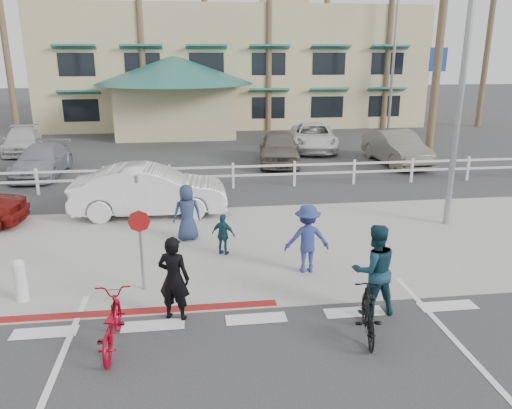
{
  "coord_description": "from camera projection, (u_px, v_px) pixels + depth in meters",
  "views": [
    {
      "loc": [
        -1.13,
        -8.06,
        5.05
      ],
      "look_at": [
        0.36,
        3.42,
        1.5
      ],
      "focal_mm": 35.0,
      "sensor_mm": 36.0,
      "label": 1
    }
  ],
  "objects": [
    {
      "name": "ground",
      "position": [
        260.0,
        336.0,
        9.26
      ],
      "size": [
        140.0,
        140.0,
        0.0
      ],
      "primitive_type": "plane",
      "color": "#333335"
    },
    {
      "name": "bike_path",
      "position": [
        279.0,
        409.0,
        7.37
      ],
      "size": [
        12.0,
        16.0,
        0.01
      ],
      "primitive_type": "cube",
      "color": "#333335",
      "rests_on": "ground"
    },
    {
      "name": "sidewalk_plaza",
      "position": [
        238.0,
        246.0,
        13.53
      ],
      "size": [
        22.0,
        7.0,
        0.01
      ],
      "primitive_type": "cube",
      "color": "gray",
      "rests_on": "ground"
    },
    {
      "name": "cross_street",
      "position": [
        227.0,
        204.0,
        17.32
      ],
      "size": [
        40.0,
        5.0,
        0.01
      ],
      "primitive_type": "cube",
      "color": "#333335",
      "rests_on": "ground"
    },
    {
      "name": "parking_lot",
      "position": [
        214.0,
        152.0,
        26.33
      ],
      "size": [
        50.0,
        16.0,
        0.01
      ],
      "primitive_type": "cube",
      "color": "#333335",
      "rests_on": "ground"
    },
    {
      "name": "curb_red",
      "position": [
        105.0,
        314.0,
        10.03
      ],
      "size": [
        7.0,
        0.25,
        0.02
      ],
      "primitive_type": "cube",
      "color": "maroon",
      "rests_on": "ground"
    },
    {
      "name": "rail_fence",
      "position": [
        236.0,
        176.0,
        19.13
      ],
      "size": [
        29.4,
        0.16,
        1.0
      ],
      "primitive_type": null,
      "color": "silver",
      "rests_on": "ground"
    },
    {
      "name": "building",
      "position": [
        230.0,
        43.0,
        37.24
      ],
      "size": [
        28.0,
        16.0,
        11.3
      ],
      "primitive_type": null,
      "color": "#CCBE8C",
      "rests_on": "ground"
    },
    {
      "name": "sign_post",
      "position": [
        140.0,
        228.0,
        10.64
      ],
      "size": [
        0.5,
        0.1,
        2.9
      ],
      "primitive_type": null,
      "color": "gray",
      "rests_on": "ground"
    },
    {
      "name": "bollard_0",
      "position": [
        20.0,
        280.0,
        10.43
      ],
      "size": [
        0.26,
        0.26,
        0.95
      ],
      "primitive_type": null,
      "color": "silver",
      "rests_on": "ground"
    },
    {
      "name": "streetlight_0",
      "position": [
        463.0,
        72.0,
        13.96
      ],
      "size": [
        0.6,
        2.0,
        9.0
      ],
      "primitive_type": null,
      "color": "gray",
      "rests_on": "ground"
    },
    {
      "name": "streetlight_1",
      "position": [
        394.0,
        57.0,
        32.1
      ],
      "size": [
        0.6,
        2.0,
        9.5
      ],
      "primitive_type": null,
      "color": "gray",
      "rests_on": "ground"
    },
    {
      "name": "info_sign",
      "position": [
        434.0,
        90.0,
        31.02
      ],
      "size": [
        1.2,
        0.16,
        5.6
      ],
      "primitive_type": null,
      "color": "navy",
      "rests_on": "ground"
    },
    {
      "name": "palm_1",
      "position": [
        3.0,
        26.0,
        29.58
      ],
      "size": [
        4.0,
        4.0,
        13.0
      ],
      "primitive_type": null,
      "color": "#163514",
      "rests_on": "ground"
    },
    {
      "name": "palm_2",
      "position": [
        74.0,
        2.0,
        30.58
      ],
      "size": [
        4.0,
        4.0,
        16.0
      ],
      "primitive_type": null,
      "color": "#163514",
      "rests_on": "ground"
    },
    {
      "name": "palm_3",
      "position": [
        140.0,
        18.0,
        30.42
      ],
      "size": [
        4.0,
        4.0,
        14.0
      ],
      "primitive_type": null,
      "color": "#163514",
      "rests_on": "ground"
    },
    {
      "name": "palm_4",
      "position": [
        205.0,
        12.0,
        31.71
      ],
      "size": [
        4.0,
        4.0,
        15.0
      ],
      "primitive_type": null,
      "color": "#163514",
      "rests_on": "ground"
    },
    {
      "name": "palm_5",
      "position": [
        269.0,
        28.0,
        31.55
      ],
      "size": [
        4.0,
        4.0,
        13.0
      ],
      "primitive_type": null,
      "color": "#163514",
      "rests_on": "ground"
    },
    {
      "name": "palm_7",
      "position": [
        391.0,
        20.0,
        32.39
      ],
      "size": [
        4.0,
        4.0,
        14.0
      ],
      "primitive_type": null,
      "color": "#163514",
      "rests_on": "ground"
    },
    {
      "name": "palm_8",
      "position": [
        442.0,
        14.0,
        33.69
      ],
      "size": [
        4.0,
        4.0,
        15.0
      ],
      "primitive_type": null,
      "color": "#163514",
      "rests_on": "ground"
    },
    {
      "name": "palm_9",
      "position": [
        490.0,
        29.0,
        33.4
      ],
      "size": [
        4.0,
        4.0,
        13.0
      ],
      "primitive_type": null,
      "color": "#163514",
      "rests_on": "ground"
    },
    {
      "name": "palm_11",
      "position": [
        443.0,
        9.0,
        23.73
      ],
      "size": [
        4.0,
        4.0,
        14.0
      ],
      "primitive_type": null,
      "color": "#163514",
      "rests_on": "ground"
    },
    {
      "name": "bike_red",
      "position": [
        111.0,
        323.0,
        8.78
      ],
      "size": [
        0.64,
        1.82,
        0.95
      ],
      "primitive_type": "imported",
      "rotation": [
        0.0,
        0.0,
        3.14
      ],
      "color": "maroon",
      "rests_on": "ground"
    },
    {
      "name": "rider_red",
      "position": [
        174.0,
        278.0,
        9.62
      ],
      "size": [
        0.73,
        0.61,
        1.72
      ],
      "primitive_type": "imported",
      "rotation": [
        0.0,
        0.0,
        2.78
      ],
      "color": "black",
      "rests_on": "ground"
    },
    {
      "name": "bike_black",
      "position": [
        368.0,
        313.0,
        9.11
      ],
      "size": [
        0.78,
        1.66,
        0.96
      ],
      "primitive_type": "imported",
      "rotation": [
        0.0,
        0.0,
        2.93
      ],
      "color": "black",
      "rests_on": "ground"
    },
    {
      "name": "rider_black",
      "position": [
        374.0,
        270.0,
        9.82
      ],
      "size": [
        0.96,
        0.78,
        1.88
      ],
      "primitive_type": "imported",
      "rotation": [
        0.0,
        0.0,
        3.21
      ],
      "color": "#113140",
      "rests_on": "ground"
    },
    {
      "name": "pedestrian_a",
      "position": [
        307.0,
        239.0,
        11.75
      ],
      "size": [
        1.09,
        0.65,
        1.66
      ],
      "primitive_type": "imported",
      "rotation": [
        0.0,
        0.0,
        3.11
      ],
      "color": "navy",
      "rests_on": "ground"
    },
    {
      "name": "pedestrian_child",
      "position": [
        223.0,
        235.0,
        12.82
      ],
      "size": [
        0.69,
        0.54,
        1.1
      ],
      "primitive_type": "imported",
      "rotation": [
        0.0,
        0.0,
        2.64
      ],
      "color": "#143F4D",
      "rests_on": "ground"
    },
    {
      "name": "pedestrian_b",
      "position": [
        187.0,
        213.0,
        13.78
      ],
      "size": [
        0.87,
        0.67,
        1.58
      ],
      "primitive_type": "imported",
      "rotation": [
        0.0,
        0.0,
        3.37
      ],
      "color": "navy",
      "rests_on": "ground"
    },
    {
      "name": "car_white_sedan",
      "position": [
        150.0,
        190.0,
        15.95
      ],
      "size": [
        4.9,
        1.76,
        1.61
      ],
      "primitive_type": "imported",
      "rotation": [
        0.0,
        0.0,
        1.56
      ],
      "color": "silver",
      "rests_on": "ground"
    },
    {
      "name": "lot_car_1",
      "position": [
        42.0,
        160.0,
        21.13
      ],
      "size": [
        1.87,
        4.43,
        1.28
      ],
      "primitive_type": "imported",
      "rotation": [
        0.0,
        0.0,
        -0.02
      ],
      "color": "gray",
      "rests_on": "ground"
    },
    {
      "name": "lot_car_2",
      "position": [
        279.0,
        148.0,
        23.27
      ],
      "size": [
        2.37,
        4.65,
        1.52
      ],
      "primitive_type": "imported",
      "rotation": [
        0.0,
        0.0,
        -0.13
      ],
      "color": "#5E564F",
      "rests_on": "ground"
    },
    {
      "name": "lot_car_3",
      "position": [
        396.0,
        148.0,
        23.26
      ],
      "size": [
        1.84,
        4.73,
        1.53
      ],
      "primitive_type": "imported",
      "rotation": [
        0.0,
        0.0,
        0.05
      ],
      "color": "#646055",
      "rests_on": "ground"
    },
    {
      "name": "lot_car_4",
      "position": [
        22.0,
        141.0,
        25.94
      ],
      "size": [
        2.55,
        4.52,
        1.24
      ],
      "primitive_type": "imported",
      "rotation": [
        0.0,
        0.0,
        0.2
      ],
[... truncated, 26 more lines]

